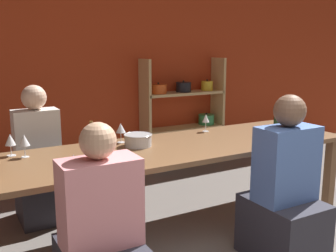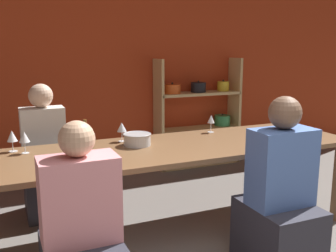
{
  "view_description": "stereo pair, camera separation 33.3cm",
  "coord_description": "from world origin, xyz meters",
  "px_view_note": "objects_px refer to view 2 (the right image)",
  "views": [
    {
      "loc": [
        -1.73,
        -0.81,
        1.58
      ],
      "look_at": [
        -0.13,
        2.04,
        0.92
      ],
      "focal_mm": 42.0,
      "sensor_mm": 36.0,
      "label": 1
    },
    {
      "loc": [
        -1.43,
        -0.96,
        1.58
      ],
      "look_at": [
        -0.13,
        2.04,
        0.92
      ],
      "focal_mm": 42.0,
      "sensor_mm": 36.0,
      "label": 2
    }
  ],
  "objects_px": {
    "wine_bottle_amber": "(86,145)",
    "cell_phone": "(286,131)",
    "person_near_b": "(279,206)",
    "shelf_unit": "(199,122)",
    "wine_bottle_dark": "(282,125)",
    "wine_glass_red_e": "(211,120)",
    "dining_table": "(173,154)",
    "mixing_bowl": "(137,139)",
    "wine_glass_red_c": "(62,158)",
    "wine_glass_white_a": "(12,137)",
    "wine_glass_red_f": "(24,137)",
    "wine_glass_red_b": "(122,128)",
    "wine_glass_red_a": "(89,140)",
    "person_near_a": "(82,249)",
    "person_far_a": "(45,167)"
  },
  "relations": [
    {
      "from": "wine_bottle_amber",
      "to": "cell_phone",
      "type": "height_order",
      "value": "wine_bottle_amber"
    },
    {
      "from": "person_near_a",
      "to": "wine_glass_red_f",
      "type": "bearing_deg",
      "value": 101.85
    },
    {
      "from": "wine_glass_red_a",
      "to": "wine_glass_white_a",
      "type": "distance_m",
      "value": 0.61
    },
    {
      "from": "dining_table",
      "to": "wine_glass_white_a",
      "type": "relative_size",
      "value": 18.53
    },
    {
      "from": "shelf_unit",
      "to": "person_far_a",
      "type": "bearing_deg",
      "value": -157.43
    },
    {
      "from": "dining_table",
      "to": "wine_glass_red_e",
      "type": "relative_size",
      "value": 18.52
    },
    {
      "from": "wine_glass_red_f",
      "to": "cell_phone",
      "type": "xyz_separation_m",
      "value": [
        2.39,
        -0.17,
        -0.12
      ]
    },
    {
      "from": "mixing_bowl",
      "to": "person_near_b",
      "type": "height_order",
      "value": "person_near_b"
    },
    {
      "from": "wine_glass_red_c",
      "to": "cell_phone",
      "type": "bearing_deg",
      "value": 12.05
    },
    {
      "from": "wine_glass_red_e",
      "to": "person_far_a",
      "type": "bearing_deg",
      "value": 162.03
    },
    {
      "from": "shelf_unit",
      "to": "wine_bottle_dark",
      "type": "bearing_deg",
      "value": -96.11
    },
    {
      "from": "wine_glass_red_a",
      "to": "wine_glass_red_c",
      "type": "bearing_deg",
      "value": -120.19
    },
    {
      "from": "shelf_unit",
      "to": "wine_bottle_amber",
      "type": "height_order",
      "value": "shelf_unit"
    },
    {
      "from": "wine_bottle_dark",
      "to": "person_near_b",
      "type": "bearing_deg",
      "value": -129.17
    },
    {
      "from": "wine_bottle_amber",
      "to": "dining_table",
      "type": "bearing_deg",
      "value": 9.98
    },
    {
      "from": "dining_table",
      "to": "wine_glass_red_a",
      "type": "height_order",
      "value": "wine_glass_red_a"
    },
    {
      "from": "wine_glass_white_a",
      "to": "person_near_b",
      "type": "distance_m",
      "value": 2.1
    },
    {
      "from": "mixing_bowl",
      "to": "wine_bottle_amber",
      "type": "height_order",
      "value": "wine_bottle_amber"
    },
    {
      "from": "shelf_unit",
      "to": "wine_glass_red_f",
      "type": "distance_m",
      "value": 2.73
    },
    {
      "from": "mixing_bowl",
      "to": "wine_glass_red_b",
      "type": "xyz_separation_m",
      "value": [
        -0.08,
        0.18,
        0.07
      ]
    },
    {
      "from": "wine_bottle_dark",
      "to": "person_near_b",
      "type": "distance_m",
      "value": 0.85
    },
    {
      "from": "wine_bottle_amber",
      "to": "person_near_b",
      "type": "bearing_deg",
      "value": -27.92
    },
    {
      "from": "wine_glass_red_f",
      "to": "person_near_b",
      "type": "xyz_separation_m",
      "value": [
        1.63,
        -1.03,
        -0.44
      ]
    },
    {
      "from": "shelf_unit",
      "to": "wine_bottle_dark",
      "type": "distance_m",
      "value": 1.96
    },
    {
      "from": "wine_glass_red_f",
      "to": "wine_bottle_dark",
      "type": "bearing_deg",
      "value": -12.84
    },
    {
      "from": "shelf_unit",
      "to": "wine_glass_red_b",
      "type": "distance_m",
      "value": 2.05
    },
    {
      "from": "dining_table",
      "to": "wine_glass_red_e",
      "type": "bearing_deg",
      "value": 31.07
    },
    {
      "from": "shelf_unit",
      "to": "cell_phone",
      "type": "relative_size",
      "value": 8.72
    },
    {
      "from": "wine_bottle_dark",
      "to": "cell_phone",
      "type": "relative_size",
      "value": 2.1
    },
    {
      "from": "wine_glass_red_c",
      "to": "wine_glass_red_f",
      "type": "distance_m",
      "value": 0.66
    },
    {
      "from": "shelf_unit",
      "to": "person_far_a",
      "type": "relative_size",
      "value": 1.14
    },
    {
      "from": "wine_glass_red_c",
      "to": "wine_glass_white_a",
      "type": "relative_size",
      "value": 0.89
    },
    {
      "from": "wine_glass_white_a",
      "to": "cell_phone",
      "type": "bearing_deg",
      "value": -5.99
    },
    {
      "from": "dining_table",
      "to": "mixing_bowl",
      "type": "xyz_separation_m",
      "value": [
        -0.27,
        0.13,
        0.13
      ]
    },
    {
      "from": "wine_bottle_amber",
      "to": "wine_glass_white_a",
      "type": "bearing_deg",
      "value": 135.83
    },
    {
      "from": "wine_glass_red_e",
      "to": "person_near_b",
      "type": "relative_size",
      "value": 0.14
    },
    {
      "from": "shelf_unit",
      "to": "cell_phone",
      "type": "xyz_separation_m",
      "value": [
        0.1,
        -1.62,
        0.18
      ]
    },
    {
      "from": "wine_bottle_amber",
      "to": "wine_glass_red_b",
      "type": "height_order",
      "value": "wine_bottle_amber"
    },
    {
      "from": "wine_glass_red_c",
      "to": "wine_glass_red_e",
      "type": "relative_size",
      "value": 0.88
    },
    {
      "from": "wine_bottle_dark",
      "to": "dining_table",
      "type": "bearing_deg",
      "value": 166.04
    },
    {
      "from": "mixing_bowl",
      "to": "wine_glass_red_c",
      "type": "relative_size",
      "value": 1.58
    },
    {
      "from": "shelf_unit",
      "to": "person_near_b",
      "type": "relative_size",
      "value": 1.14
    },
    {
      "from": "wine_bottle_dark",
      "to": "wine_glass_red_e",
      "type": "bearing_deg",
      "value": 124.38
    },
    {
      "from": "wine_glass_red_e",
      "to": "wine_glass_red_f",
      "type": "distance_m",
      "value": 1.7
    },
    {
      "from": "mixing_bowl",
      "to": "wine_glass_red_c",
      "type": "xyz_separation_m",
      "value": [
        -0.69,
        -0.53,
        0.05
      ]
    },
    {
      "from": "wine_glass_red_a",
      "to": "wine_glass_red_c",
      "type": "height_order",
      "value": "wine_glass_red_c"
    },
    {
      "from": "shelf_unit",
      "to": "wine_bottle_dark",
      "type": "xyz_separation_m",
      "value": [
        -0.21,
        -1.92,
        0.32
      ]
    },
    {
      "from": "wine_glass_red_b",
      "to": "wine_glass_red_e",
      "type": "xyz_separation_m",
      "value": [
        0.89,
        0.02,
        0.0
      ]
    },
    {
      "from": "mixing_bowl",
      "to": "person_near_b",
      "type": "bearing_deg",
      "value": -50.75
    },
    {
      "from": "mixing_bowl",
      "to": "wine_glass_white_a",
      "type": "xyz_separation_m",
      "value": [
        -0.96,
        0.2,
        0.07
      ]
    }
  ]
}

